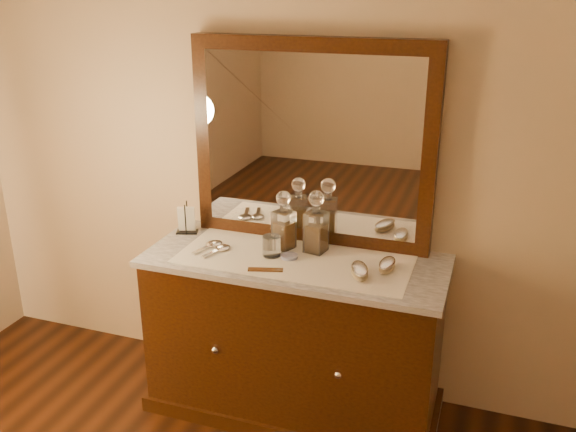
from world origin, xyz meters
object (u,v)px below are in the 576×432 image
at_px(pin_dish, 289,256).
at_px(hand_mirror_outer, 211,245).
at_px(decanter_left, 284,226).
at_px(brush_near, 360,271).
at_px(comb, 265,270).
at_px(mirror_frame, 312,144).
at_px(brush_far, 387,265).
at_px(hand_mirror_inner, 220,249).
at_px(decanter_right, 316,228).
at_px(dresser_cabinet, 295,338).
at_px(napkin_rack, 187,221).

bearing_deg(pin_dish, hand_mirror_outer, 179.61).
height_order(decanter_left, hand_mirror_outer, decanter_left).
bearing_deg(brush_near, pin_dish, 168.08).
height_order(comb, decanter_left, decanter_left).
height_order(mirror_frame, brush_near, mirror_frame).
bearing_deg(brush_far, decanter_left, 171.84).
relative_size(mirror_frame, hand_mirror_inner, 6.40).
relative_size(pin_dish, decanter_left, 0.27).
bearing_deg(hand_mirror_inner, decanter_left, 25.08).
relative_size(decanter_left, brush_near, 1.61).
height_order(decanter_right, hand_mirror_inner, decanter_right).
bearing_deg(hand_mirror_inner, dresser_cabinet, 6.29).
xyz_separation_m(mirror_frame, hand_mirror_inner, (-0.37, -0.29, -0.49)).
xyz_separation_m(mirror_frame, brush_far, (0.44, -0.23, -0.47)).
distance_m(decanter_left, hand_mirror_outer, 0.37).
xyz_separation_m(comb, hand_mirror_inner, (-0.29, 0.14, 0.00)).
distance_m(decanter_left, brush_far, 0.54).
relative_size(dresser_cabinet, decanter_left, 4.75).
bearing_deg(pin_dish, dresser_cabinet, 27.17).
xyz_separation_m(mirror_frame, brush_near, (0.33, -0.33, -0.47)).
bearing_deg(brush_near, decanter_left, 156.91).
distance_m(decanter_left, brush_near, 0.47).
bearing_deg(pin_dish, brush_near, -11.92).
relative_size(brush_near, brush_far, 1.16).
relative_size(comb, brush_near, 0.87).
relative_size(comb, hand_mirror_inner, 0.85).
bearing_deg(comb, dresser_cabinet, 49.81).
distance_m(decanter_right, brush_near, 0.34).
bearing_deg(pin_dish, comb, -108.45).
xyz_separation_m(decanter_left, decanter_right, (0.16, 0.01, 0.01)).
xyz_separation_m(mirror_frame, comb, (-0.08, -0.42, -0.49)).
relative_size(dresser_cabinet, decanter_right, 4.51).
relative_size(decanter_right, brush_far, 1.97).
xyz_separation_m(dresser_cabinet, mirror_frame, (0.00, 0.25, 0.94)).
distance_m(comb, hand_mirror_outer, 0.39).
xyz_separation_m(dresser_cabinet, decanter_right, (0.07, 0.10, 0.56)).
distance_m(comb, napkin_rack, 0.64).
xyz_separation_m(mirror_frame, decanter_right, (0.07, -0.14, -0.38)).
relative_size(pin_dish, comb, 0.51).
height_order(dresser_cabinet, hand_mirror_inner, hand_mirror_inner).
height_order(decanter_left, decanter_right, decanter_right).
height_order(decanter_left, brush_far, decanter_left).
xyz_separation_m(dresser_cabinet, pin_dish, (-0.02, -0.01, 0.45)).
distance_m(napkin_rack, brush_far, 1.08).
xyz_separation_m(napkin_rack, decanter_left, (0.55, -0.03, 0.05)).
distance_m(comb, decanter_left, 0.29).
xyz_separation_m(pin_dish, hand_mirror_inner, (-0.35, -0.03, 0.00)).
bearing_deg(dresser_cabinet, brush_far, 2.13).
bearing_deg(mirror_frame, pin_dish, -95.50).
xyz_separation_m(pin_dish, napkin_rack, (-0.61, 0.14, 0.05)).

